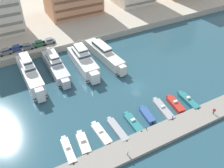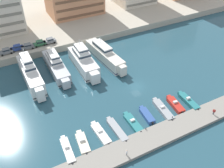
# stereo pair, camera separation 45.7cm
# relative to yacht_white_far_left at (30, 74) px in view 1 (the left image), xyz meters

# --- Properties ---
(ground_plane) EXTENTS (400.00, 400.00, 0.00)m
(ground_plane) POSITION_rel_yacht_white_far_left_xyz_m (25.06, -15.44, -2.86)
(ground_plane) COLOR #285160
(quay_promenade) EXTENTS (180.00, 70.00, 2.33)m
(quay_promenade) POSITION_rel_yacht_white_far_left_xyz_m (25.06, 46.61, -1.70)
(quay_promenade) COLOR #BCB29E
(quay_promenade) RESTS_ON ground
(pier_dock) EXTENTS (120.00, 5.44, 0.82)m
(pier_dock) POSITION_rel_yacht_white_far_left_xyz_m (25.06, -32.60, -2.45)
(pier_dock) COLOR gray
(pier_dock) RESTS_ON ground
(yacht_white_far_left) EXTENTS (4.12, 19.55, 9.44)m
(yacht_white_far_left) POSITION_rel_yacht_white_far_left_xyz_m (0.00, 0.00, 0.00)
(yacht_white_far_left) COLOR white
(yacht_white_far_left) RESTS_ON ground
(yacht_silver_left) EXTENTS (4.11, 19.01, 7.34)m
(yacht_silver_left) POSITION_rel_yacht_white_far_left_xyz_m (7.70, 1.85, -0.83)
(yacht_silver_left) COLOR silver
(yacht_silver_left) RESTS_ON ground
(yacht_white_mid_left) EXTENTS (4.71, 17.83, 8.66)m
(yacht_white_mid_left) POSITION_rel_yacht_white_far_left_xyz_m (15.53, -0.48, -0.31)
(yacht_white_mid_left) COLOR white
(yacht_white_mid_left) RESTS_ON ground
(yacht_ivory_center_left) EXTENTS (5.44, 20.54, 6.97)m
(yacht_ivory_center_left) POSITION_rel_yacht_white_far_left_xyz_m (23.01, 0.27, -0.72)
(yacht_ivory_center_left) COLOR silver
(yacht_ivory_center_left) RESTS_ON ground
(motorboat_white_far_left) EXTENTS (2.08, 7.64, 1.54)m
(motorboat_white_far_left) POSITION_rel_yacht_white_far_left_xyz_m (0.86, -27.16, -2.30)
(motorboat_white_far_left) COLOR white
(motorboat_white_far_left) RESTS_ON ground
(motorboat_cream_left) EXTENTS (2.65, 6.70, 1.48)m
(motorboat_cream_left) POSITION_rel_yacht_white_far_left_xyz_m (4.38, -26.82, -2.34)
(motorboat_cream_left) COLOR beige
(motorboat_cream_left) RESTS_ON ground
(motorboat_white_mid_left) EXTENTS (2.32, 7.61, 1.21)m
(motorboat_white_mid_left) POSITION_rel_yacht_white_far_left_xyz_m (8.92, -26.20, -2.43)
(motorboat_white_mid_left) COLOR white
(motorboat_white_mid_left) RESTS_ON ground
(motorboat_grey_center_left) EXTENTS (1.96, 8.30, 0.90)m
(motorboat_grey_center_left) POSITION_rel_yacht_white_far_left_xyz_m (12.65, -26.94, -2.41)
(motorboat_grey_center_left) COLOR #9EA3A8
(motorboat_grey_center_left) RESTS_ON ground
(motorboat_teal_center) EXTENTS (1.99, 7.21, 1.24)m
(motorboat_teal_center) POSITION_rel_yacht_white_far_left_xyz_m (16.99, -26.76, -2.44)
(motorboat_teal_center) COLOR teal
(motorboat_teal_center) RESTS_ON ground
(motorboat_blue_center_right) EXTENTS (2.21, 6.09, 1.00)m
(motorboat_blue_center_right) POSITION_rel_yacht_white_far_left_xyz_m (21.15, -26.29, -2.36)
(motorboat_blue_center_right) COLOR #33569E
(motorboat_blue_center_right) RESTS_ON ground
(motorboat_grey_mid_right) EXTENTS (2.58, 8.47, 1.39)m
(motorboat_grey_mid_right) POSITION_rel_yacht_white_far_left_xyz_m (25.70, -26.53, -2.35)
(motorboat_grey_mid_right) COLOR #9EA3A8
(motorboat_grey_mid_right) RESTS_ON ground
(motorboat_red_right) EXTENTS (2.51, 6.79, 1.49)m
(motorboat_red_right) POSITION_rel_yacht_white_far_left_xyz_m (29.53, -26.54, -2.32)
(motorboat_red_right) COLOR red
(motorboat_red_right) RESTS_ON ground
(motorboat_teal_far_right) EXTENTS (2.04, 7.61, 1.58)m
(motorboat_teal_far_right) POSITION_rel_yacht_white_far_left_xyz_m (33.31, -27.10, -2.32)
(motorboat_teal_far_right) COLOR teal
(motorboat_teal_far_right) RESTS_ON ground
(car_grey_far_left) EXTENTS (4.18, 2.08, 1.80)m
(car_grey_far_left) POSITION_rel_yacht_white_far_left_xyz_m (-4.10, 14.64, 0.44)
(car_grey_far_left) COLOR slate
(car_grey_far_left) RESTS_ON quay_promenade
(car_blue_left) EXTENTS (4.18, 2.09, 1.80)m
(car_blue_left) POSITION_rel_yacht_white_far_left_xyz_m (-0.62, 15.25, 0.44)
(car_blue_left) COLOR #28428E
(car_blue_left) RESTS_ON quay_promenade
(car_grey_mid_left) EXTENTS (4.10, 1.93, 1.80)m
(car_grey_mid_left) POSITION_rel_yacht_white_far_left_xyz_m (2.55, 14.58, 0.44)
(car_grey_mid_left) COLOR slate
(car_grey_mid_left) RESTS_ON quay_promenade
(car_green_center_left) EXTENTS (4.14, 2.00, 1.80)m
(car_green_center_left) POSITION_rel_yacht_white_far_left_xyz_m (6.48, 14.81, 0.44)
(car_green_center_left) COLOR #2D6642
(car_green_center_left) RESTS_ON quay_promenade
(car_grey_center) EXTENTS (4.14, 1.99, 1.80)m
(car_grey_center) POSITION_rel_yacht_white_far_left_xyz_m (9.89, 14.89, 0.44)
(car_grey_center) COLOR slate
(car_grey_center) RESTS_ON quay_promenade
(pedestrian_mid_deck) EXTENTS (0.33, 0.58, 1.56)m
(pedestrian_mid_deck) POSITION_rel_yacht_white_far_left_xyz_m (11.07, -34.01, -1.11)
(pedestrian_mid_deck) COLOR #4C515B
(pedestrian_mid_deck) RESTS_ON pier_dock
(pedestrian_far_side) EXTENTS (0.41, 0.60, 1.70)m
(pedestrian_far_side) POSITION_rel_yacht_white_far_left_xyz_m (35.21, -33.57, -1.03)
(pedestrian_far_side) COLOR #282D3D
(pedestrian_far_side) RESTS_ON pier_dock
(bollard_west) EXTENTS (0.20, 0.20, 0.61)m
(bollard_west) POSITION_rel_yacht_white_far_left_xyz_m (18.30, -30.13, -1.72)
(bollard_west) COLOR #2D2D33
(bollard_west) RESTS_ON pier_dock
(bollard_west_mid) EXTENTS (0.20, 0.20, 0.61)m
(bollard_west_mid) POSITION_rel_yacht_white_far_left_xyz_m (25.69, -30.13, -1.72)
(bollard_west_mid) COLOR #2D2D33
(bollard_west_mid) RESTS_ON pier_dock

